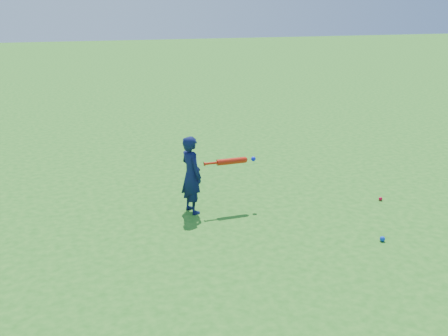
% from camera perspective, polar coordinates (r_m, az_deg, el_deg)
% --- Properties ---
extents(ground, '(80.00, 80.00, 0.00)m').
position_cam_1_polar(ground, '(7.06, -0.23, -6.23)').
color(ground, '#226E1A').
rests_on(ground, ground).
extents(child, '(0.38, 0.48, 1.15)m').
position_cam_1_polar(child, '(7.22, -3.75, -0.78)').
color(child, '#0E1541').
rests_on(child, ground).
extents(ground_ball_red, '(0.06, 0.06, 0.06)m').
position_cam_1_polar(ground_ball_red, '(8.18, 17.45, -3.37)').
color(ground_ball_red, red).
rests_on(ground_ball_red, ground).
extents(ground_ball_blue, '(0.07, 0.07, 0.07)m').
position_cam_1_polar(ground_ball_blue, '(6.82, 17.65, -7.73)').
color(ground_ball_blue, '#0B38C3').
rests_on(ground_ball_blue, ground).
extents(bat_swing, '(0.81, 0.10, 0.09)m').
position_cam_1_polar(bat_swing, '(7.31, 1.07, 0.81)').
color(bat_swing, red).
rests_on(bat_swing, ground).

